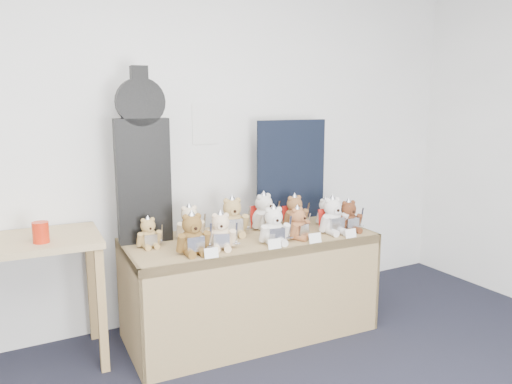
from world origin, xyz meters
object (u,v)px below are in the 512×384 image
red_cup (41,232)px  teddy_back_centre_right (264,213)px  teddy_front_centre (274,227)px  teddy_back_far_left (149,234)px  teddy_front_far_left (193,236)px  teddy_front_far_right (333,217)px  teddy_back_left (190,224)px  guitar_case (142,158)px  side_table (14,262)px  display_table (254,260)px  teddy_front_right (298,224)px  teddy_front_left (221,232)px  teddy_back_centre_left (233,218)px  teddy_front_end (349,217)px  teddy_back_end (326,212)px  teddy_back_right (295,213)px

red_cup → teddy_back_centre_right: 1.50m
teddy_front_centre → teddy_back_far_left: bearing=166.1°
teddy_front_far_left → teddy_front_far_right: bearing=1.4°
teddy_front_centre → teddy_back_left: (-0.44, 0.36, -0.01)m
guitar_case → teddy_back_left: guitar_case is taller
teddy_back_centre_right → teddy_back_far_left: (-0.87, -0.04, -0.03)m
side_table → teddy_back_centre_right: bearing=-0.4°
display_table → guitar_case: 1.01m
teddy_front_right → teddy_back_far_left: 0.99m
side_table → teddy_back_left: size_ratio=3.87×
display_table → teddy_front_centre: 0.31m
teddy_front_left → teddy_front_far_right: teddy_front_far_right is taller
red_cup → teddy_front_right: size_ratio=0.50×
teddy_back_centre_left → teddy_front_end: bearing=-11.6°
teddy_front_end → teddy_back_left: (-1.06, 0.36, 0.00)m
teddy_front_centre → teddy_back_far_left: (-0.74, 0.31, -0.02)m
teddy_front_centre → teddy_front_far_left: bearing=-176.3°
teddy_back_end → teddy_front_end: bearing=-87.1°
red_cup → teddy_front_centre: 1.41m
teddy_front_left → side_table: bearing=-179.5°
side_table → teddy_back_far_left: (0.78, -0.14, 0.10)m
red_cup → teddy_front_centre: teddy_front_centre is taller
teddy_back_far_left → side_table: bearing=168.4°
teddy_front_left → teddy_back_left: teddy_front_left is taller
teddy_front_end → teddy_back_centre_right: (-0.49, 0.35, 0.02)m
teddy_back_left → teddy_back_right: teddy_back_right is taller
teddy_front_right → teddy_back_left: teddy_back_left is taller
teddy_back_left → teddy_back_centre_left: size_ratio=0.87×
red_cup → side_table: bearing=139.4°
display_table → guitar_case: bearing=158.8°
teddy_back_right → red_cup: bearing=176.9°
teddy_front_centre → teddy_front_far_right: bearing=11.6°
teddy_front_far_right → teddy_back_right: bearing=120.2°
side_table → teddy_front_far_left: teddy_front_far_left is taller
teddy_front_far_left → teddy_back_far_left: (-0.20, 0.26, -0.03)m
teddy_front_centre → teddy_back_centre_right: size_ratio=0.93×
guitar_case → teddy_front_end: (1.34, -0.45, -0.45)m
teddy_front_far_left → teddy_back_far_left: teddy_front_far_left is taller
teddy_front_far_left → side_table: bearing=160.0°
guitar_case → teddy_front_end: size_ratio=4.42×
teddy_front_right → teddy_back_centre_right: 0.34m
teddy_back_centre_left → teddy_back_centre_right: size_ratio=1.01×
teddy_front_far_left → teddy_back_end: (1.15, 0.21, -0.02)m
teddy_back_left → teddy_back_centre_right: bearing=4.6°
red_cup → teddy_back_centre_left: 1.22m
display_table → teddy_front_end: 0.74m
teddy_front_left → teddy_back_end: bearing=30.8°
teddy_back_left → teddy_front_far_right: bearing=-14.0°
side_table → teddy_front_left: (1.17, -0.39, 0.12)m
teddy_front_left → teddy_back_centre_right: teddy_back_centre_right is taller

